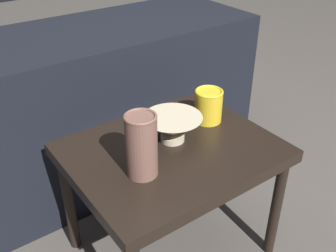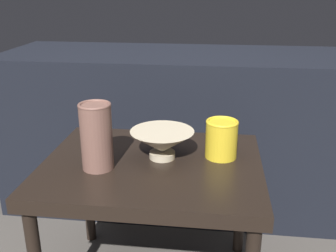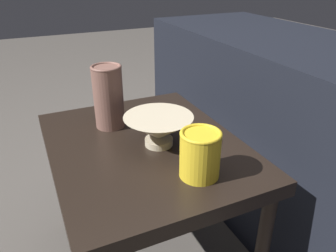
% 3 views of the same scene
% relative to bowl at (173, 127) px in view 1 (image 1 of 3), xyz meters
% --- Properties ---
extents(ground_plane, '(8.00, 8.00, 0.00)m').
position_rel_bowl_xyz_m(ground_plane, '(-0.03, -0.03, -0.49)').
color(ground_plane, '#4C4742').
extents(table, '(0.63, 0.50, 0.44)m').
position_rel_bowl_xyz_m(table, '(-0.03, -0.03, -0.10)').
color(table, black).
rests_on(table, ground_plane).
extents(couch_backdrop, '(1.40, 0.50, 0.66)m').
position_rel_bowl_xyz_m(couch_backdrop, '(-0.03, 0.54, -0.16)').
color(couch_backdrop, black).
rests_on(couch_backdrop, ground_plane).
extents(bowl, '(0.19, 0.19, 0.08)m').
position_rel_bowl_xyz_m(bowl, '(0.00, 0.00, 0.00)').
color(bowl, '#C1B293').
rests_on(bowl, table).
extents(vase_textured_left, '(0.09, 0.09, 0.19)m').
position_rel_bowl_xyz_m(vase_textured_left, '(-0.17, -0.09, 0.05)').
color(vase_textured_left, brown).
rests_on(vase_textured_left, table).
extents(vase_colorful_right, '(0.09, 0.09, 0.11)m').
position_rel_bowl_xyz_m(vase_colorful_right, '(0.17, 0.03, 0.01)').
color(vase_colorful_right, gold).
rests_on(vase_colorful_right, table).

